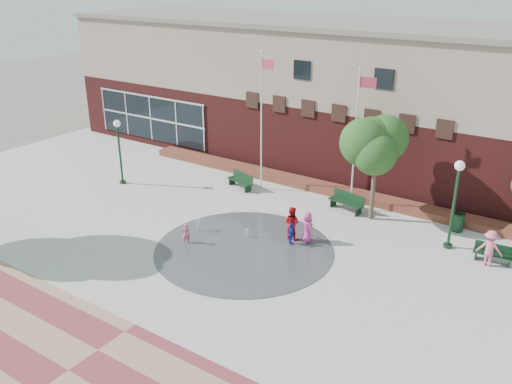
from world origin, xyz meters
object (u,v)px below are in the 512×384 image
Objects in this scene: flagpole_right at (356,134)px; child_splash at (186,233)px; bench_left at (240,183)px; flagpole_left at (262,115)px; trash_can at (458,222)px.

flagpole_right is 10.16m from child_splash.
bench_left is at bearing -111.80° from child_splash.
child_splash is at bearing -127.94° from flagpole_right.
flagpole_left is at bearing 45.35° from bench_left.
flagpole_left is at bearing 175.86° from flagpole_right.
bench_left is (-6.85, -0.86, -3.99)m from flagpole_right.
flagpole_right is 7.48× the size of child_splash.
flagpole_left is 11.98m from trash_can.
bench_left is 7.47m from child_splash.
bench_left is (-1.14, -0.60, -4.22)m from flagpole_left.
child_splash reaches higher than bench_left.
trash_can is 13.51m from child_splash.
bench_left is 1.91× the size of child_splash.
flagpole_left is 5.72m from flagpole_right.
flagpole_left is at bearing -175.97° from trash_can.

